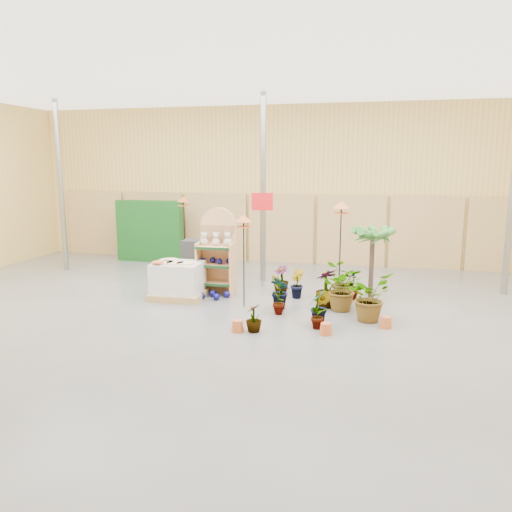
{
  "coord_description": "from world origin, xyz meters",
  "views": [
    {
      "loc": [
        2.62,
        -8.25,
        2.87
      ],
      "look_at": [
        0.3,
        1.5,
        1.0
      ],
      "focal_mm": 35.0,
      "sensor_mm": 36.0,
      "label": 1
    }
  ],
  "objects_px": {
    "display_shelf": "(217,254)",
    "potted_plant_2": "(343,289)",
    "bird_table_front": "(244,221)",
    "pallet_stack": "(178,280)"
  },
  "relations": [
    {
      "from": "display_shelf",
      "to": "pallet_stack",
      "type": "distance_m",
      "value": 1.06
    },
    {
      "from": "display_shelf",
      "to": "potted_plant_2",
      "type": "height_order",
      "value": "display_shelf"
    },
    {
      "from": "pallet_stack",
      "to": "potted_plant_2",
      "type": "bearing_deg",
      "value": -2.91
    },
    {
      "from": "display_shelf",
      "to": "potted_plant_2",
      "type": "distance_m",
      "value": 2.95
    },
    {
      "from": "bird_table_front",
      "to": "potted_plant_2",
      "type": "xyz_separation_m",
      "value": [
        1.97,
        0.21,
        -1.3
      ]
    },
    {
      "from": "potted_plant_2",
      "to": "bird_table_front",
      "type": "bearing_deg",
      "value": -173.83
    },
    {
      "from": "pallet_stack",
      "to": "potted_plant_2",
      "type": "xyz_separation_m",
      "value": [
        3.52,
        -0.09,
        0.05
      ]
    },
    {
      "from": "display_shelf",
      "to": "pallet_stack",
      "type": "relative_size",
      "value": 1.7
    },
    {
      "from": "display_shelf",
      "to": "potted_plant_2",
      "type": "xyz_separation_m",
      "value": [
        2.82,
        -0.72,
        -0.43
      ]
    },
    {
      "from": "bird_table_front",
      "to": "potted_plant_2",
      "type": "distance_m",
      "value": 2.37
    }
  ]
}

